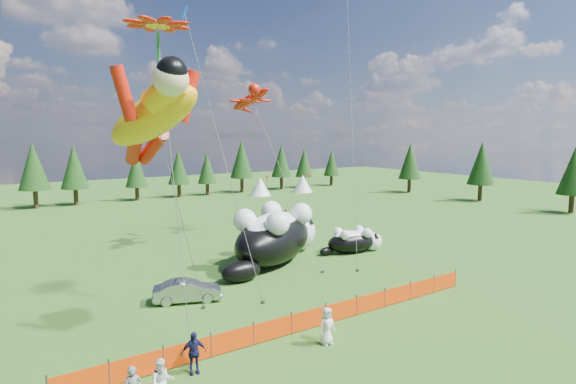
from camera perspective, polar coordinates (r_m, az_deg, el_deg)
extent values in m
plane|color=#123B0A|center=(24.62, -1.58, -14.65)|extent=(160.00, 160.00, 0.00)
cylinder|color=#262626|center=(18.80, -21.76, -20.59)|extent=(0.06, 0.06, 1.10)
cylinder|color=#262626|center=(19.22, -15.56, -19.68)|extent=(0.06, 0.06, 1.10)
cylinder|color=#262626|center=(19.84, -9.75, -18.63)|extent=(0.06, 0.06, 1.10)
cylinder|color=#262626|center=(20.63, -4.41, -17.49)|extent=(0.06, 0.06, 1.10)
cylinder|color=#262626|center=(21.58, 0.44, -16.31)|extent=(0.06, 0.06, 1.10)
cylinder|color=#262626|center=(22.66, 4.80, -15.15)|extent=(0.06, 0.06, 1.10)
cylinder|color=#262626|center=(23.87, 8.69, -14.03)|extent=(0.06, 0.06, 1.10)
cylinder|color=#262626|center=(25.17, 12.17, -12.97)|extent=(0.06, 0.06, 1.10)
cylinder|color=#262626|center=(26.56, 15.26, -11.97)|extent=(0.06, 0.06, 1.10)
cylinder|color=#262626|center=(28.03, 18.02, -11.05)|extent=(0.06, 0.06, 1.10)
cylinder|color=#262626|center=(29.56, 20.49, -10.20)|extent=(0.06, 0.06, 1.10)
cube|color=#DE3704|center=(18.69, -24.97, -21.10)|extent=(2.00, 0.04, 0.90)
cube|color=#DE3704|center=(19.01, -18.61, -20.29)|extent=(2.00, 0.04, 0.90)
cube|color=#DE3704|center=(19.53, -12.59, -19.30)|extent=(2.00, 0.04, 0.90)
cube|color=#DE3704|center=(20.23, -7.02, -18.19)|extent=(2.00, 0.04, 0.90)
cube|color=#DE3704|center=(21.10, -1.92, -17.02)|extent=(2.00, 0.04, 0.90)
cube|color=#DE3704|center=(22.12, 2.68, -15.85)|extent=(2.00, 0.04, 0.90)
cube|color=#DE3704|center=(23.27, 6.80, -14.70)|extent=(2.00, 0.04, 0.90)
cube|color=#DE3704|center=(24.53, 10.48, -13.60)|extent=(2.00, 0.04, 0.90)
cube|color=#DE3704|center=(25.88, 13.76, -12.57)|extent=(2.00, 0.04, 0.90)
cube|color=#DE3704|center=(27.31, 16.68, -11.60)|extent=(2.00, 0.04, 0.90)
cube|color=#DE3704|center=(28.80, 19.29, -10.71)|extent=(2.00, 0.04, 0.90)
ellipsoid|color=black|center=(32.42, -1.82, -6.05)|extent=(9.49, 8.03, 3.47)
ellipsoid|color=white|center=(32.23, -1.83, -4.55)|extent=(7.08, 5.93, 2.12)
sphere|color=white|center=(36.04, 1.05, -5.02)|extent=(3.08, 3.08, 3.08)
sphere|color=pink|center=(37.22, 1.86, -4.63)|extent=(0.43, 0.43, 0.43)
ellipsoid|color=black|center=(28.77, -5.97, -10.00)|extent=(3.00, 2.58, 1.35)
cone|color=black|center=(35.44, 2.43, -3.19)|extent=(1.08, 1.08, 1.08)
cone|color=black|center=(36.17, -0.29, -2.98)|extent=(1.08, 1.08, 1.08)
sphere|color=white|center=(34.50, -2.13, -2.47)|extent=(1.62, 1.62, 1.62)
sphere|color=white|center=(33.46, 1.71, -2.77)|extent=(1.62, 1.62, 1.62)
sphere|color=white|center=(31.00, -5.50, -3.60)|extent=(1.62, 1.62, 1.62)
sphere|color=white|center=(29.84, -1.32, -3.99)|extent=(1.62, 1.62, 1.62)
ellipsoid|color=black|center=(35.83, 8.09, -6.33)|extent=(4.42, 2.68, 1.65)
ellipsoid|color=white|center=(35.73, 8.10, -5.69)|extent=(3.33, 1.94, 1.01)
sphere|color=white|center=(36.84, 10.69, -6.15)|extent=(1.47, 1.47, 1.47)
sphere|color=pink|center=(37.18, 11.50, -6.05)|extent=(0.21, 0.21, 0.21)
ellipsoid|color=black|center=(34.91, 4.93, -7.50)|extent=(1.38, 0.87, 0.64)
cone|color=black|center=(36.36, 11.09, -5.40)|extent=(0.51, 0.51, 0.51)
cone|color=black|center=(37.08, 10.33, -5.13)|extent=(0.51, 0.51, 0.51)
sphere|color=white|center=(36.67, 9.00, -4.79)|extent=(0.77, 0.77, 0.77)
sphere|color=white|center=(35.68, 10.00, -5.14)|extent=(0.77, 0.77, 0.77)
sphere|color=white|center=(35.72, 6.35, -5.06)|extent=(0.77, 0.77, 0.77)
sphere|color=white|center=(34.70, 7.30, -5.44)|extent=(0.77, 0.77, 0.77)
imported|color=#A6A5AA|center=(26.05, -12.66, -12.14)|extent=(3.92, 2.48, 1.22)
imported|color=silver|center=(17.03, -15.69, -22.29)|extent=(0.90, 0.64, 1.69)
imported|color=#16163C|center=(18.73, -11.90, -19.34)|extent=(1.05, 0.66, 1.67)
imported|color=silver|center=(20.66, 4.96, -16.59)|extent=(0.83, 0.56, 1.67)
cylinder|color=#595959|center=(20.97, -13.23, -4.41)|extent=(0.03, 0.03, 11.37)
cube|color=#262626|center=(25.07, -10.66, -14.16)|extent=(0.15, 0.15, 0.16)
cylinder|color=#595959|center=(33.69, -0.68, 2.05)|extent=(0.03, 0.03, 15.78)
cube|color=#262626|center=(30.66, 4.42, -10.05)|extent=(0.15, 0.15, 0.16)
cylinder|color=#595959|center=(20.06, -14.27, 0.87)|extent=(0.03, 0.03, 13.90)
cube|color=#262626|center=(21.09, -12.29, -18.46)|extent=(0.15, 0.15, 0.16)
cube|color=#198A28|center=(20.98, -15.97, 12.73)|extent=(0.21, 0.21, 4.61)
cylinder|color=#595959|center=(24.89, -8.18, 4.46)|extent=(0.03, 0.03, 16.40)
cube|color=#262626|center=(25.37, -3.19, -13.78)|extent=(0.15, 0.15, 0.16)
cylinder|color=#595959|center=(34.65, 8.07, 10.27)|extent=(0.03, 0.03, 23.82)
cube|color=#262626|center=(31.21, 8.81, -9.80)|extent=(0.15, 0.15, 0.16)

